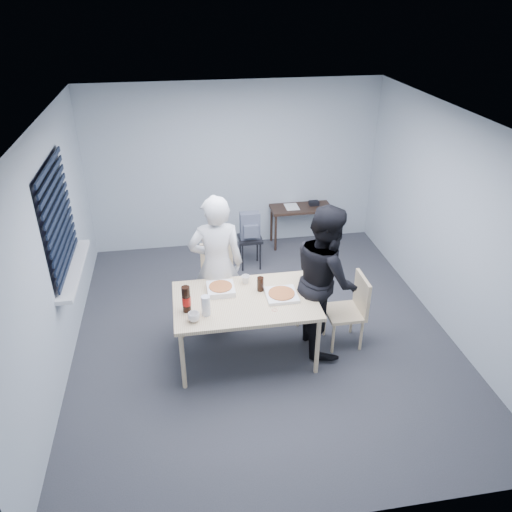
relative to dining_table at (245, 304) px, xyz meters
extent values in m
plane|color=#303136|center=(0.26, 0.36, -0.70)|extent=(5.00, 5.00, 0.00)
plane|color=white|center=(0.26, 0.36, 1.90)|extent=(5.00, 5.00, 0.00)
plane|color=#ABB5BD|center=(0.26, 2.86, 0.60)|extent=(4.50, 0.00, 4.50)
plane|color=#ABB5BD|center=(0.26, -2.14, 0.60)|extent=(4.50, 0.00, 4.50)
plane|color=#ABB5BD|center=(-1.99, 0.36, 0.60)|extent=(0.00, 5.00, 5.00)
plane|color=#ABB5BD|center=(2.51, 0.36, 0.60)|extent=(0.00, 5.00, 5.00)
plane|color=black|center=(-1.97, 0.76, 0.85)|extent=(0.00, 1.30, 1.30)
cube|color=black|center=(-1.94, 0.76, 0.85)|extent=(0.04, 1.30, 1.25)
cube|color=silver|center=(-1.90, 0.76, 0.18)|extent=(0.18, 1.42, 0.05)
cube|color=beige|center=(0.00, 0.00, 0.04)|extent=(1.57, 0.99, 0.04)
cylinder|color=beige|center=(-0.72, -0.44, -0.34)|extent=(0.05, 0.05, 0.72)
cylinder|color=beige|center=(-0.72, 0.44, -0.34)|extent=(0.05, 0.05, 0.72)
cylinder|color=beige|center=(0.72, -0.44, -0.34)|extent=(0.05, 0.05, 0.72)
cylinder|color=beige|center=(0.72, 0.44, -0.34)|extent=(0.05, 0.05, 0.72)
cube|color=beige|center=(-0.21, 0.95, -0.27)|extent=(0.42, 0.42, 0.04)
cube|color=beige|center=(-0.21, 1.14, -0.03)|extent=(0.42, 0.04, 0.44)
cylinder|color=beige|center=(-0.38, 0.78, -0.50)|extent=(0.03, 0.03, 0.41)
cylinder|color=beige|center=(-0.38, 1.12, -0.50)|extent=(0.03, 0.03, 0.41)
cylinder|color=beige|center=(-0.04, 0.78, -0.50)|extent=(0.03, 0.03, 0.41)
cylinder|color=beige|center=(-0.04, 1.12, -0.50)|extent=(0.03, 0.03, 0.41)
cube|color=beige|center=(1.17, 0.03, -0.27)|extent=(0.42, 0.42, 0.04)
cube|color=beige|center=(1.36, 0.03, -0.03)|extent=(0.04, 0.42, 0.44)
cylinder|color=beige|center=(1.00, -0.14, -0.50)|extent=(0.03, 0.03, 0.41)
cylinder|color=beige|center=(1.00, 0.20, -0.50)|extent=(0.03, 0.03, 0.41)
cylinder|color=beige|center=(1.34, -0.14, -0.50)|extent=(0.03, 0.03, 0.41)
cylinder|color=beige|center=(1.34, 0.20, -0.50)|extent=(0.03, 0.03, 0.41)
imported|color=silver|center=(-0.25, 0.58, 0.18)|extent=(0.65, 0.42, 1.77)
imported|color=black|center=(0.93, 0.08, 0.18)|extent=(0.47, 0.86, 1.77)
cube|color=#341F19|center=(1.30, 2.64, -0.07)|extent=(0.98, 0.43, 0.04)
cylinder|color=#341F19|center=(0.85, 2.47, -0.40)|extent=(0.04, 0.04, 0.61)
cylinder|color=#341F19|center=(0.85, 2.82, -0.40)|extent=(0.04, 0.04, 0.61)
cylinder|color=#341F19|center=(1.75, 2.47, -0.40)|extent=(0.04, 0.04, 0.61)
cylinder|color=#341F19|center=(1.75, 2.82, -0.40)|extent=(0.04, 0.04, 0.61)
cube|color=black|center=(0.37, 2.03, -0.24)|extent=(0.35, 0.35, 0.04)
cylinder|color=black|center=(0.24, 1.90, -0.48)|extent=(0.04, 0.04, 0.44)
cylinder|color=black|center=(0.24, 2.16, -0.48)|extent=(0.04, 0.04, 0.44)
cylinder|color=black|center=(0.50, 1.90, -0.48)|extent=(0.04, 0.04, 0.44)
cylinder|color=black|center=(0.50, 2.16, -0.48)|extent=(0.04, 0.04, 0.44)
cube|color=slate|center=(0.37, 2.03, -0.02)|extent=(0.29, 0.15, 0.40)
cube|color=slate|center=(0.37, 1.92, -0.07)|extent=(0.21, 0.06, 0.19)
cube|color=white|center=(-0.25, 0.20, 0.08)|extent=(0.30, 0.30, 0.03)
cube|color=white|center=(-0.25, 0.20, 0.11)|extent=(0.30, 0.30, 0.03)
cylinder|color=#CC7F38|center=(-0.25, 0.20, 0.13)|extent=(0.26, 0.26, 0.01)
cube|color=white|center=(0.40, -0.01, 0.08)|extent=(0.34, 0.34, 0.04)
cylinder|color=#CC7F38|center=(0.40, -0.01, 0.10)|extent=(0.29, 0.29, 0.01)
imported|color=white|center=(-0.57, -0.31, 0.11)|extent=(0.17, 0.17, 0.10)
imported|color=white|center=(0.06, 0.33, 0.11)|extent=(0.10, 0.10, 0.09)
cylinder|color=black|center=(0.20, 0.15, 0.14)|extent=(0.10, 0.10, 0.17)
cylinder|color=black|center=(-0.64, -0.12, 0.21)|extent=(0.09, 0.09, 0.30)
cylinder|color=red|center=(-0.64, -0.12, 0.19)|extent=(0.09, 0.09, 0.10)
cylinder|color=silver|center=(-0.44, -0.22, 0.17)|extent=(0.12, 0.12, 0.22)
torus|color=red|center=(0.28, -0.26, 0.06)|extent=(0.06, 0.06, 0.00)
cube|color=white|center=(1.15, 2.67, -0.05)|extent=(0.22, 0.29, 0.00)
cube|color=black|center=(1.52, 2.69, -0.02)|extent=(0.16, 0.13, 0.07)
camera|label=1|loc=(-0.63, -4.52, 3.11)|focal=35.00mm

